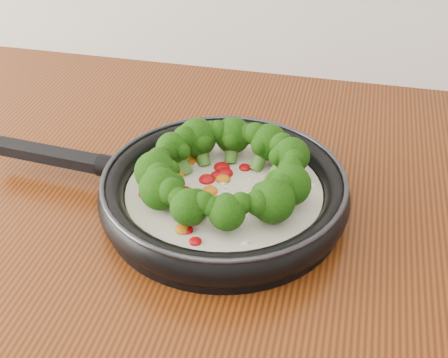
# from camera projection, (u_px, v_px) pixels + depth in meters

# --- Properties ---
(skillet) EXTENTS (0.52, 0.35, 0.09)m
(skillet) POSITION_uv_depth(u_px,v_px,m) (222.00, 187.00, 0.78)
(skillet) COLOR black
(skillet) RESTS_ON counter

